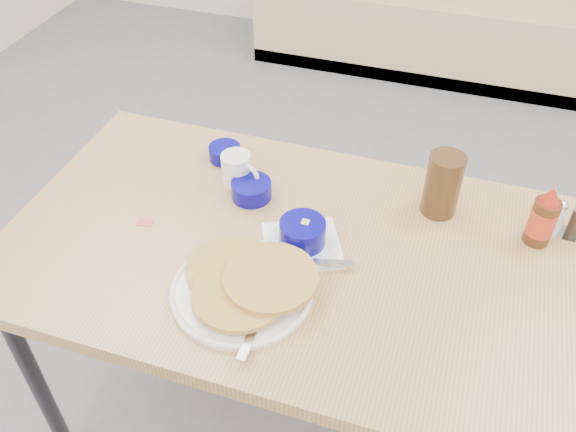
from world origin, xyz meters
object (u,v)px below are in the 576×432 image
(booth_bench, at_px, (428,3))
(grits_setting, at_px, (303,236))
(butter_bowl, at_px, (251,190))
(condiment_caddy, at_px, (566,221))
(creamer_bowl, at_px, (225,153))
(syrup_bottle, at_px, (543,219))
(coffee_mug, at_px, (237,169))
(amber_tumbler, at_px, (443,184))
(pancake_plate, at_px, (245,285))
(dining_table, at_px, (296,265))

(booth_bench, bearing_deg, grits_setting, -89.69)
(butter_bowl, xyz_separation_m, condiment_caddy, (0.76, 0.10, 0.02))
(booth_bench, relative_size, creamer_bowl, 21.51)
(condiment_caddy, distance_m, syrup_bottle, 0.08)
(coffee_mug, relative_size, amber_tumbler, 0.68)
(booth_bench, height_order, coffee_mug, booth_bench)
(creamer_bowl, height_order, butter_bowl, butter_bowl)
(grits_setting, distance_m, syrup_bottle, 0.56)
(amber_tumbler, xyz_separation_m, condiment_caddy, (0.30, 0.01, -0.04))
(butter_bowl, height_order, condiment_caddy, condiment_caddy)
(coffee_mug, xyz_separation_m, condiment_caddy, (0.82, 0.06, -0.01))
(condiment_caddy, relative_size, syrup_bottle, 0.69)
(pancake_plate, xyz_separation_m, grits_setting, (0.08, 0.18, 0.01))
(amber_tumbler, distance_m, condiment_caddy, 0.30)
(butter_bowl, height_order, amber_tumbler, amber_tumbler)
(dining_table, relative_size, creamer_bowl, 15.85)
(pancake_plate, bearing_deg, coffee_mug, 113.72)
(coffee_mug, distance_m, grits_setting, 0.29)
(grits_setting, relative_size, condiment_caddy, 2.28)
(creamer_bowl, bearing_deg, syrup_bottle, -5.15)
(butter_bowl, bearing_deg, grits_setting, -36.88)
(amber_tumbler, bearing_deg, coffee_mug, -174.13)
(dining_table, height_order, butter_bowl, butter_bowl)
(dining_table, xyz_separation_m, pancake_plate, (-0.06, -0.17, 0.08))
(booth_bench, distance_m, amber_tumbler, 2.37)
(creamer_bowl, relative_size, syrup_bottle, 0.55)
(amber_tumbler, xyz_separation_m, syrup_bottle, (0.24, -0.04, -0.01))
(grits_setting, relative_size, syrup_bottle, 1.58)
(dining_table, xyz_separation_m, creamer_bowl, (-0.29, 0.27, 0.08))
(pancake_plate, distance_m, butter_bowl, 0.33)
(booth_bench, distance_m, coffee_mug, 2.40)
(grits_setting, relative_size, creamer_bowl, 2.90)
(condiment_caddy, bearing_deg, butter_bowl, -171.23)
(syrup_bottle, bearing_deg, butter_bowl, -175.31)
(creamer_bowl, bearing_deg, butter_bowl, -45.83)
(syrup_bottle, bearing_deg, amber_tumbler, 170.80)
(dining_table, xyz_separation_m, amber_tumbler, (0.30, 0.24, 0.15))
(butter_bowl, distance_m, condiment_caddy, 0.77)
(booth_bench, xyz_separation_m, dining_table, (0.00, -2.53, 0.35))
(amber_tumbler, bearing_deg, condiment_caddy, 1.44)
(booth_bench, distance_m, grits_setting, 2.56)
(grits_setting, xyz_separation_m, butter_bowl, (-0.18, 0.13, -0.01))
(booth_bench, bearing_deg, syrup_bottle, -77.04)
(butter_bowl, xyz_separation_m, amber_tumbler, (0.46, 0.10, 0.06))
(pancake_plate, relative_size, syrup_bottle, 2.06)
(butter_bowl, distance_m, syrup_bottle, 0.71)
(grits_setting, bearing_deg, butter_bowl, 143.12)
(butter_bowl, bearing_deg, condiment_caddy, 7.74)
(coffee_mug, relative_size, condiment_caddy, 1.00)
(dining_table, height_order, amber_tumbler, amber_tumbler)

